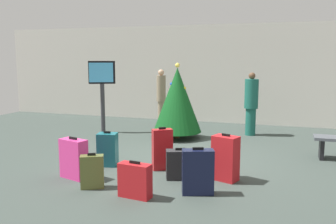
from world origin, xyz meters
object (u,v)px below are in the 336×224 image
(suitcase_4, at_px, (180,164))
(suitcase_1, at_px, (198,172))
(holiday_tree, at_px, (177,100))
(suitcase_5, at_px, (108,149))
(suitcase_2, at_px, (74,159))
(traveller_1, at_px, (251,103))
(suitcase_3, at_px, (92,172))
(suitcase_7, at_px, (225,158))
(flight_info_kiosk, at_px, (102,84))
(traveller_0, at_px, (161,96))
(suitcase_6, at_px, (162,149))
(suitcase_0, at_px, (135,180))

(suitcase_4, bearing_deg, suitcase_1, -52.85)
(holiday_tree, bearing_deg, suitcase_5, -101.95)
(suitcase_2, xyz_separation_m, suitcase_4, (1.78, 0.54, -0.09))
(traveller_1, distance_m, suitcase_3, 5.40)
(suitcase_5, xyz_separation_m, suitcase_7, (2.32, -0.13, 0.06))
(flight_info_kiosk, bearing_deg, suitcase_2, -69.13)
(traveller_0, relative_size, suitcase_5, 2.55)
(suitcase_1, relative_size, suitcase_5, 1.08)
(traveller_0, distance_m, suitcase_6, 4.63)
(suitcase_4, height_order, suitcase_5, suitcase_5)
(suitcase_0, relative_size, suitcase_1, 0.76)
(suitcase_2, distance_m, suitcase_3, 0.65)
(holiday_tree, xyz_separation_m, suitcase_1, (1.43, -3.69, -0.66))
(suitcase_3, bearing_deg, suitcase_7, 27.91)
(flight_info_kiosk, bearing_deg, traveller_1, 12.90)
(flight_info_kiosk, distance_m, suitcase_7, 5.04)
(holiday_tree, distance_m, suitcase_6, 2.80)
(flight_info_kiosk, bearing_deg, suitcase_6, -45.24)
(traveller_0, xyz_separation_m, suitcase_3, (0.77, -5.62, -0.66))
(traveller_0, height_order, suitcase_1, traveller_0)
(traveller_1, distance_m, suitcase_4, 4.20)
(suitcase_0, bearing_deg, suitcase_7, 45.74)
(traveller_1, bearing_deg, suitcase_6, -109.48)
(suitcase_3, xyz_separation_m, suitcase_5, (-0.34, 1.18, 0.05))
(suitcase_5, bearing_deg, flight_info_kiosk, 119.72)
(suitcase_0, distance_m, suitcase_1, 0.97)
(holiday_tree, bearing_deg, suitcase_1, -68.80)
(traveller_0, bearing_deg, suitcase_2, -87.71)
(traveller_0, xyz_separation_m, suitcase_6, (1.52, -4.33, -0.55))
(suitcase_2, distance_m, suitcase_5, 0.87)
(flight_info_kiosk, xyz_separation_m, suitcase_7, (3.95, -2.98, -0.98))
(suitcase_0, bearing_deg, holiday_tree, 97.77)
(suitcase_3, bearing_deg, traveller_1, 67.48)
(traveller_0, relative_size, suitcase_0, 3.09)
(traveller_0, xyz_separation_m, suitcase_7, (2.75, -4.57, -0.55))
(suitcase_1, bearing_deg, suitcase_0, -153.64)
(suitcase_1, relative_size, suitcase_4, 1.34)
(holiday_tree, distance_m, traveller_0, 1.94)
(flight_info_kiosk, xyz_separation_m, suitcase_1, (3.65, -3.75, -1.02))
(traveller_1, relative_size, suitcase_2, 2.33)
(suitcase_6, relative_size, suitcase_7, 1.00)
(flight_info_kiosk, bearing_deg, suitcase_5, -60.28)
(suitcase_7, bearing_deg, suitcase_2, -164.30)
(suitcase_2, bearing_deg, suitcase_0, -19.58)
(suitcase_2, relative_size, suitcase_5, 1.07)
(flight_info_kiosk, relative_size, suitcase_6, 2.47)
(suitcase_5, bearing_deg, suitcase_6, 5.46)
(suitcase_6, bearing_deg, traveller_0, 109.37)
(suitcase_0, xyz_separation_m, suitcase_5, (-1.15, 1.33, 0.06))
(traveller_0, xyz_separation_m, suitcase_5, (0.43, -4.44, -0.61))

